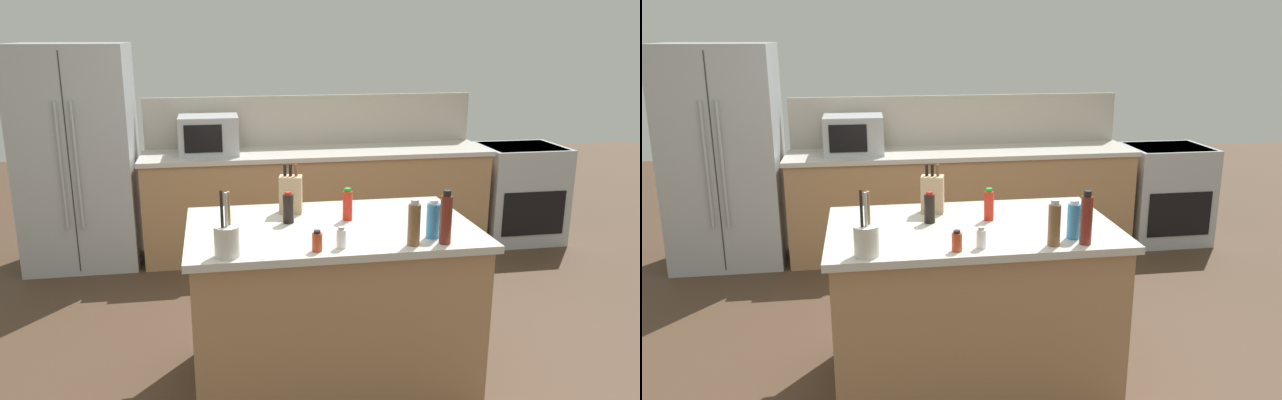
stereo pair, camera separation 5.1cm
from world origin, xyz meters
TOP-DOWN VIEW (x-y plane):
  - ground_plane at (0.00, 0.00)m, footprint 14.00×14.00m
  - back_counter_run at (0.30, 2.20)m, footprint 3.10×0.66m
  - wall_backsplash at (0.30, 2.52)m, footprint 3.06×0.03m
  - kitchen_island at (0.00, 0.00)m, footprint 1.57×0.98m
  - refrigerator at (-1.75, 2.25)m, footprint 0.92×0.75m
  - range_oven at (2.27, 2.20)m, footprint 0.76×0.65m
  - microwave at (-0.65, 2.20)m, footprint 0.50×0.39m
  - knife_block at (-0.19, 0.28)m, footprint 0.15×0.12m
  - utensil_crock at (-0.58, -0.40)m, footprint 0.12×0.12m
  - pepper_grinder at (0.34, -0.39)m, footprint 0.06×0.06m
  - vinegar_bottle at (0.51, -0.40)m, footprint 0.06×0.06m
  - dish_soap_bottle at (0.48, -0.30)m, footprint 0.07×0.07m
  - spice_jar_paprika at (-0.14, -0.40)m, footprint 0.05×0.05m
  - soy_sauce_bottle at (-0.22, 0.09)m, footprint 0.06×0.06m
  - salt_shaker at (-0.02, -0.37)m, footprint 0.05×0.05m
  - hot_sauce_bottle at (0.11, 0.08)m, footprint 0.06×0.06m

SIDE VIEW (x-z plane):
  - ground_plane at x=0.00m, z-range 0.00..0.00m
  - range_oven at x=2.27m, z-range 0.01..0.93m
  - back_counter_run at x=0.30m, z-range 0.00..0.94m
  - kitchen_island at x=0.00m, z-range 0.00..0.94m
  - refrigerator at x=-1.75m, z-range 0.00..1.88m
  - spice_jar_paprika at x=-0.14m, z-range 0.94..1.04m
  - salt_shaker at x=-0.02m, z-range 0.94..1.05m
  - utensil_crock at x=-0.58m, z-range 0.86..1.18m
  - soy_sauce_bottle at x=-0.22m, z-range 0.93..1.11m
  - hot_sauce_bottle at x=0.11m, z-range 0.93..1.12m
  - dish_soap_bottle at x=0.48m, z-range 0.93..1.14m
  - pepper_grinder at x=0.34m, z-range 0.93..1.17m
  - knife_block at x=-0.19m, z-range 0.91..1.20m
  - vinegar_bottle at x=0.51m, z-range 0.93..1.21m
  - microwave at x=-0.65m, z-range 0.94..1.27m
  - wall_backsplash at x=0.30m, z-range 0.94..1.40m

